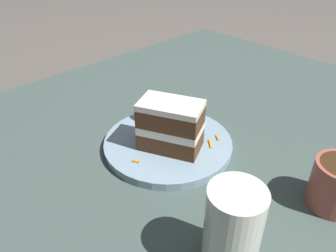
# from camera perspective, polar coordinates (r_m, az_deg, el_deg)

# --- Properties ---
(ground_plane) EXTENTS (6.00, 6.00, 0.00)m
(ground_plane) POSITION_cam_1_polar(r_m,az_deg,el_deg) (0.73, 2.00, -2.87)
(ground_plane) COLOR #4C4742
(ground_plane) RESTS_ON ground
(dining_table) EXTENTS (1.23, 0.92, 0.03)m
(dining_table) POSITION_cam_1_polar(r_m,az_deg,el_deg) (0.73, 2.02, -1.87)
(dining_table) COLOR #384742
(dining_table) RESTS_ON ground
(plate) EXTENTS (0.26, 0.26, 0.02)m
(plate) POSITION_cam_1_polar(r_m,az_deg,el_deg) (0.66, 0.00, -3.06)
(plate) COLOR gray
(plate) RESTS_ON dining_table
(cake_slice) EXTENTS (0.11, 0.13, 0.10)m
(cake_slice) POSITION_cam_1_polar(r_m,az_deg,el_deg) (0.61, 0.46, 0.08)
(cake_slice) COLOR #4C2D19
(cake_slice) RESTS_ON plate
(cream_dollop) EXTENTS (0.04, 0.04, 0.05)m
(cream_dollop) POSITION_cam_1_polar(r_m,az_deg,el_deg) (0.72, -3.57, 3.05)
(cream_dollop) COLOR silver
(cream_dollop) RESTS_ON plate
(orange_garnish) EXTENTS (0.05, 0.05, 0.01)m
(orange_garnish) POSITION_cam_1_polar(r_m,az_deg,el_deg) (0.72, 4.39, 1.03)
(orange_garnish) COLOR orange
(orange_garnish) RESTS_ON plate
(carrot_shreds_scatter) EXTENTS (0.18, 0.15, 0.00)m
(carrot_shreds_scatter) POSITION_cam_1_polar(r_m,az_deg,el_deg) (0.66, 3.54, -2.30)
(carrot_shreds_scatter) COLOR orange
(carrot_shreds_scatter) RESTS_ON plate
(drinking_glass) EXTENTS (0.07, 0.07, 0.13)m
(drinking_glass) POSITION_cam_1_polar(r_m,az_deg,el_deg) (0.45, 11.04, -17.96)
(drinking_glass) COLOR beige
(drinking_glass) RESTS_ON dining_table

